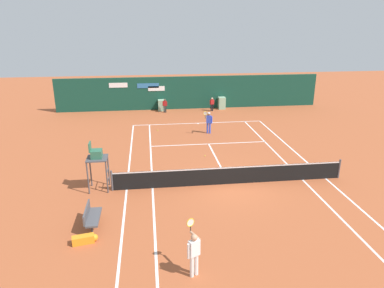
# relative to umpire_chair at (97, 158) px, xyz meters

# --- Properties ---
(ground_plane) EXTENTS (80.00, 80.00, 0.01)m
(ground_plane) POSITION_rel_umpire_chair_xyz_m (6.66, 0.35, -1.70)
(ground_plane) COLOR #A8512D
(tennis_net) EXTENTS (12.10, 0.10, 1.07)m
(tennis_net) POSITION_rel_umpire_chair_xyz_m (6.66, -0.23, -1.19)
(tennis_net) COLOR #4C4C51
(tennis_net) RESTS_ON ground_plane
(sponsor_back_wall) EXTENTS (25.00, 1.02, 3.08)m
(sponsor_back_wall) POSITION_rel_umpire_chair_xyz_m (6.66, 16.74, -0.21)
(sponsor_back_wall) COLOR #144233
(sponsor_back_wall) RESTS_ON ground_plane
(umpire_chair) EXTENTS (1.00, 1.00, 2.51)m
(umpire_chair) POSITION_rel_umpire_chair_xyz_m (0.00, 0.00, 0.00)
(umpire_chair) COLOR #47474C
(umpire_chair) RESTS_ON ground_plane
(player_bench) EXTENTS (0.54, 1.53, 0.88)m
(player_bench) POSITION_rel_umpire_chair_xyz_m (0.10, -3.47, -1.20)
(player_bench) COLOR #38383D
(player_bench) RESTS_ON ground_plane
(equipment_bag) EXTENTS (0.97, 0.46, 0.32)m
(equipment_bag) POSITION_rel_umpire_chair_xyz_m (0.02, -4.62, -1.55)
(equipment_bag) COLOR orange
(equipment_bag) RESTS_ON ground_plane
(player_on_baseline) EXTENTS (0.76, 0.66, 1.83)m
(player_on_baseline) POSITION_rel_umpire_chair_xyz_m (7.06, 8.58, -0.74)
(player_on_baseline) COLOR blue
(player_on_baseline) RESTS_ON ground_plane
(player_near_side) EXTENTS (0.48, 0.83, 1.83)m
(player_near_side) POSITION_rel_umpire_chair_xyz_m (3.89, -6.95, -0.76)
(player_near_side) COLOR white
(player_near_side) RESTS_ON ground_plane
(ball_kid_left_post) EXTENTS (0.42, 0.21, 1.28)m
(ball_kid_left_post) POSITION_rel_umpire_chair_xyz_m (8.57, 15.45, -0.97)
(ball_kid_left_post) COLOR black
(ball_kid_left_post) RESTS_ON ground_plane
(ball_kid_right_post) EXTENTS (0.42, 0.20, 1.26)m
(ball_kid_right_post) POSITION_rel_umpire_chair_xyz_m (4.16, 15.45, -0.98)
(ball_kid_right_post) COLOR black
(ball_kid_right_post) RESTS_ON ground_plane
(tennis_ball_mid_court) EXTENTS (0.07, 0.07, 0.07)m
(tennis_ball_mid_court) POSITION_rel_umpire_chair_xyz_m (3.28, 9.75, -1.67)
(tennis_ball_mid_court) COLOR #CCE033
(tennis_ball_mid_court) RESTS_ON ground_plane
(tennis_ball_near_service_line) EXTENTS (0.07, 0.07, 0.07)m
(tennis_ball_near_service_line) POSITION_rel_umpire_chair_xyz_m (6.02, 3.87, -1.67)
(tennis_ball_near_service_line) COLOR #CCE033
(tennis_ball_near_service_line) RESTS_ON ground_plane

